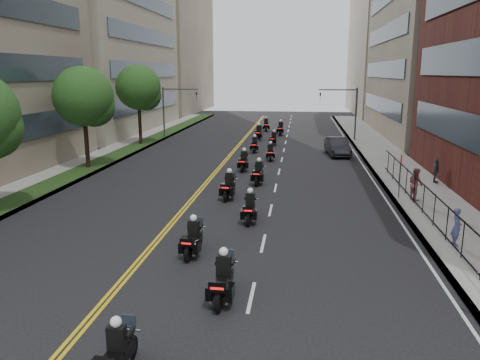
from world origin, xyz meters
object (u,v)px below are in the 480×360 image
(motorcycle_0, at_px, (116,357))
(motorcycle_4, at_px, (229,187))
(pedestrian_a, at_px, (456,227))
(motorcycle_10, at_px, (259,133))
(motorcycle_8, at_px, (255,145))
(motorcycle_11, at_px, (281,129))
(pedestrian_c, at_px, (436,171))
(motorcycle_2, at_px, (193,239))
(motorcycle_9, at_px, (274,139))
(motorcycle_12, at_px, (266,125))
(motorcycle_1, at_px, (223,280))
(motorcycle_5, at_px, (259,174))
(motorcycle_3, at_px, (250,209))
(pedestrian_b, at_px, (416,184))
(motorcycle_7, at_px, (270,153))
(motorcycle_6, at_px, (244,162))
(parked_sedan, at_px, (337,146))

(motorcycle_0, height_order, motorcycle_4, motorcycle_4)
(motorcycle_4, height_order, pedestrian_a, motorcycle_4)
(motorcycle_4, bearing_deg, motorcycle_10, 94.87)
(motorcycle_8, distance_m, motorcycle_11, 12.53)
(pedestrian_c, bearing_deg, motorcycle_2, 160.50)
(motorcycle_9, distance_m, motorcycle_11, 8.07)
(motorcycle_2, height_order, motorcycle_12, motorcycle_12)
(motorcycle_1, distance_m, motorcycle_12, 44.83)
(motorcycle_5, xyz_separation_m, motorcycle_8, (-1.47, 12.45, -0.04))
(motorcycle_3, distance_m, pedestrian_b, 10.08)
(motorcycle_3, xyz_separation_m, pedestrian_a, (8.90, -2.48, 0.28))
(motorcycle_8, bearing_deg, motorcycle_3, -86.27)
(pedestrian_b, bearing_deg, pedestrian_a, 159.18)
(motorcycle_2, relative_size, pedestrian_c, 1.40)
(motorcycle_1, xyz_separation_m, motorcycle_7, (-0.06, 24.84, -0.06))
(motorcycle_4, relative_size, motorcycle_6, 1.04)
(motorcycle_9, xyz_separation_m, motorcycle_12, (-1.62, 11.72, 0.09))
(motorcycle_8, height_order, motorcycle_11, motorcycle_11)
(motorcycle_2, bearing_deg, motorcycle_0, -87.09)
(motorcycle_10, relative_size, pedestrian_b, 1.37)
(motorcycle_8, height_order, motorcycle_9, motorcycle_8)
(motorcycle_1, distance_m, motorcycle_3, 8.24)
(motorcycle_9, bearing_deg, motorcycle_5, -82.18)
(motorcycle_6, bearing_deg, pedestrian_c, -12.06)
(motorcycle_10, bearing_deg, motorcycle_5, -81.51)
(motorcycle_4, xyz_separation_m, motorcycle_8, (-0.09, 16.34, -0.05))
(motorcycle_8, bearing_deg, motorcycle_7, -67.51)
(motorcycle_3, xyz_separation_m, pedestrian_c, (11.20, 9.19, 0.28))
(motorcycle_7, height_order, motorcycle_11, motorcycle_11)
(pedestrian_a, xyz_separation_m, pedestrian_b, (0.00, 7.20, 0.12))
(motorcycle_11, bearing_deg, motorcycle_12, 120.54)
(parked_sedan, bearing_deg, motorcycle_0, -109.35)
(motorcycle_8, height_order, motorcycle_10, motorcycle_10)
(motorcycle_10, bearing_deg, parked_sedan, -44.23)
(pedestrian_a, distance_m, pedestrian_c, 11.89)
(motorcycle_0, distance_m, motorcycle_4, 16.72)
(motorcycle_3, xyz_separation_m, motorcycle_11, (0.11, 32.89, 0.05))
(motorcycle_1, height_order, motorcycle_2, motorcycle_1)
(motorcycle_12, relative_size, pedestrian_c, 1.52)
(motorcycle_5, bearing_deg, motorcycle_6, 113.22)
(motorcycle_3, bearing_deg, parked_sedan, 73.15)
(motorcycle_3, bearing_deg, motorcycle_9, 89.71)
(motorcycle_0, xyz_separation_m, pedestrian_a, (10.75, 10.08, 0.31))
(motorcycle_1, relative_size, pedestrian_c, 1.49)
(motorcycle_8, height_order, pedestrian_b, pedestrian_b)
(motorcycle_9, xyz_separation_m, parked_sedan, (5.93, -4.99, 0.17))
(motorcycle_11, bearing_deg, pedestrian_a, -73.77)
(pedestrian_a, bearing_deg, motorcycle_9, 19.36)
(pedestrian_a, bearing_deg, pedestrian_b, 0.87)
(motorcycle_12, bearing_deg, pedestrian_b, -77.35)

